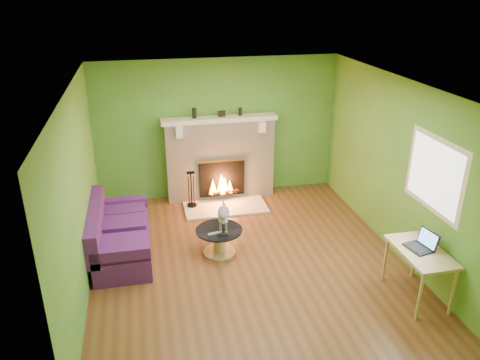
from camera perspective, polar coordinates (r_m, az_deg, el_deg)
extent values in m
plane|color=brown|center=(7.06, 0.95, -9.76)|extent=(5.00, 5.00, 0.00)
plane|color=white|center=(6.06, 1.12, 11.37)|extent=(5.00, 5.00, 0.00)
plane|color=#477E29|center=(8.76, -2.72, 6.26)|extent=(5.00, 0.00, 5.00)
plane|color=#477E29|center=(4.36, 8.73, -12.68)|extent=(5.00, 0.00, 5.00)
plane|color=#477E29|center=(6.37, -19.10, -1.69)|extent=(0.00, 5.00, 5.00)
plane|color=#477E29|center=(7.27, 18.57, 1.46)|extent=(0.00, 5.00, 5.00)
plane|color=silver|center=(6.48, 22.65, 0.62)|extent=(0.00, 1.20, 1.20)
plane|color=white|center=(6.48, 22.59, 0.62)|extent=(0.00, 1.06, 1.06)
cube|color=beige|center=(8.77, -2.46, 2.50)|extent=(2.00, 0.35, 1.50)
cube|color=black|center=(8.72, -2.21, 0.16)|extent=(0.85, 0.03, 0.68)
cube|color=gold|center=(8.58, -2.24, 2.36)|extent=(0.91, 0.02, 0.04)
cylinder|color=black|center=(8.80, -2.14, -1.61)|extent=(0.55, 0.07, 0.07)
cube|color=silver|center=(8.50, -2.51, 7.42)|extent=(2.10, 0.28, 0.08)
cube|color=silver|center=(8.28, -7.42, 5.80)|extent=(0.12, 0.10, 0.20)
cube|color=silver|center=(8.52, 2.72, 6.47)|extent=(0.12, 0.10, 0.20)
cube|color=beige|center=(8.59, -1.77, -3.30)|extent=(1.50, 0.75, 0.03)
cube|color=silver|center=(8.50, -2.51, 7.42)|extent=(2.10, 0.28, 0.08)
cube|color=#4E1962|center=(7.35, -14.05, -7.28)|extent=(0.79, 1.76, 0.40)
cube|color=#4E1962|center=(7.22, -17.17, -5.13)|extent=(0.18, 1.76, 0.50)
cube|color=#4E1962|center=(6.55, -14.36, -8.80)|extent=(0.79, 0.18, 0.20)
cube|color=#4E1962|center=(7.94, -14.15, -2.87)|extent=(0.79, 0.18, 0.20)
cube|color=#4E1962|center=(6.80, -13.93, -7.49)|extent=(0.63, 0.47, 0.11)
cube|color=#4E1962|center=(7.31, -13.88, -5.19)|extent=(0.63, 0.47, 0.11)
cube|color=#4E1962|center=(7.75, -13.84, -3.48)|extent=(0.63, 0.47, 0.11)
cylinder|color=tan|center=(7.25, -2.52, -8.71)|extent=(0.49, 0.49, 0.03)
cylinder|color=tan|center=(7.16, -2.54, -7.45)|extent=(0.18, 0.18, 0.34)
cylinder|color=black|center=(7.06, -2.57, -6.12)|extent=(0.71, 0.71, 0.02)
cube|color=tan|center=(6.40, 21.23, -8.15)|extent=(0.55, 0.94, 0.04)
cylinder|color=tan|center=(6.19, 21.07, -13.17)|extent=(0.04, 0.04, 0.66)
cylinder|color=tan|center=(6.42, 24.54, -12.33)|extent=(0.04, 0.04, 0.66)
cylinder|color=tan|center=(6.77, 17.29, -9.22)|extent=(0.04, 0.04, 0.66)
cylinder|color=tan|center=(6.99, 20.56, -8.62)|extent=(0.04, 0.04, 0.66)
cube|color=#99999C|center=(6.93, -3.22, -6.53)|extent=(0.18, 0.08, 0.02)
cube|color=black|center=(6.90, -2.15, -6.68)|extent=(0.16, 0.06, 0.02)
cylinder|color=black|center=(8.44, -5.60, 8.12)|extent=(0.08, 0.08, 0.18)
cylinder|color=black|center=(8.57, 0.03, 8.33)|extent=(0.07, 0.07, 0.14)
cube|color=black|center=(8.51, -2.24, 8.07)|extent=(0.12, 0.08, 0.10)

